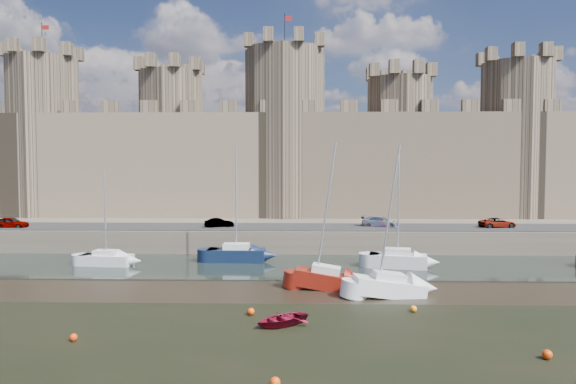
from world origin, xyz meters
The scene contains 20 objects.
ground centered at (0.00, 0.00, 0.00)m, with size 160.00×160.00×0.00m, color black.
water_channel centered at (0.00, 24.00, 0.04)m, with size 160.00×12.00×0.08m, color black.
quay centered at (0.00, 60.00, 1.25)m, with size 160.00×60.00×2.50m, color #4C443A.
road centered at (0.00, 34.00, 2.55)m, with size 160.00×7.00×0.10m, color black.
castle centered at (-0.64, 48.00, 11.67)m, with size 108.50×11.00×29.00m.
car_0 centered at (-28.20, 32.46, 3.13)m, with size 1.49×3.70×1.26m, color gray.
car_1 centered at (-4.98, 33.52, 3.04)m, with size 1.13×3.25×1.07m, color gray.
car_2 centered at (13.32, 34.60, 3.12)m, with size 1.73×4.25×1.23m, color gray.
car_3 centered at (26.37, 34.01, 3.06)m, with size 1.87×4.05×1.12m, color gray.
sailboat_0 centered at (-14.21, 23.85, 0.73)m, with size 5.07×2.46×9.13m.
sailboat_1 centered at (-2.10, 26.11, 0.87)m, with size 5.66×2.32×11.24m.
sailboat_2 centered at (13.25, 23.49, 0.87)m, with size 5.51×3.02×11.24m.
sailboat_4 centered at (6.21, 15.46, 0.81)m, with size 5.07×2.50×11.37m.
sailboat_5 centered at (10.66, 13.26, 0.79)m, with size 5.36×2.64×11.10m.
dinghy_4 centered at (3.05, 6.25, 0.35)m, with size 2.42×0.70×3.38m, color maroon.
buoy_0 centered at (-8.11, 3.22, 0.22)m, with size 0.43×0.43×0.43m, color red.
buoy_1 centered at (1.06, 8.28, 0.24)m, with size 0.48×0.48×0.48m, color #E9430A.
buoy_2 centered at (3.13, -2.30, 0.23)m, with size 0.46×0.46×0.46m, color #F8480B.
buoy_3 centered at (11.57, 9.20, 0.22)m, with size 0.44×0.44×0.44m, color orange.
buoy_5 centered at (16.37, 1.20, 0.25)m, with size 0.49×0.49×0.49m, color red.
Camera 1 is at (4.21, -23.86, 9.56)m, focal length 32.00 mm.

